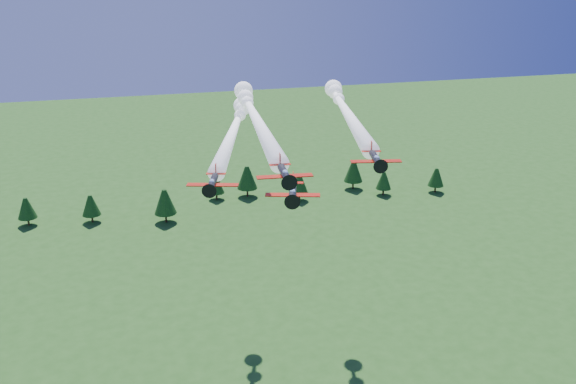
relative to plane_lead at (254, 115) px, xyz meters
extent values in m
cylinder|color=black|center=(-2.94, -31.52, 0.00)|extent=(1.42, 5.21, 0.95)
cone|color=black|center=(-3.22, -34.50, 0.00)|extent=(1.03, 0.94, 0.95)
cone|color=black|center=(-3.27, -35.07, 0.00)|extent=(0.46, 0.47, 0.42)
cylinder|color=black|center=(-3.28, -35.23, 0.00)|extent=(1.99, 0.22, 2.00)
cube|color=red|center=(-2.97, -31.90, -0.30)|extent=(7.13, 1.93, 0.11)
cube|color=red|center=(-2.62, -28.15, 0.05)|extent=(2.82, 1.06, 0.07)
cube|color=red|center=(-2.62, -28.06, 0.81)|extent=(0.17, 0.91, 1.38)
ellipsoid|color=#8EAFDB|center=(-3.02, -32.37, 0.38)|extent=(0.79, 1.20, 0.59)
sphere|color=white|center=(0.88, 9.49, 0.00)|extent=(2.30, 2.30, 2.30)
sphere|color=white|center=(1.38, 14.76, 0.00)|extent=(3.00, 3.00, 3.00)
sphere|color=white|center=(1.87, 20.02, 0.00)|extent=(3.70, 3.70, 3.70)
cylinder|color=black|center=(-10.17, -19.10, -4.68)|extent=(2.42, 5.38, 0.98)
cone|color=black|center=(-11.04, -22.08, -4.68)|extent=(1.19, 1.13, 0.98)
cone|color=black|center=(-11.20, -22.65, -4.68)|extent=(0.54, 0.55, 0.43)
cylinder|color=black|center=(-11.25, -22.81, -4.68)|extent=(2.00, 0.61, 2.07)
cube|color=red|center=(-10.28, -19.48, -5.00)|extent=(7.37, 3.30, 0.12)
cube|color=red|center=(-9.20, -15.75, -4.64)|extent=(2.98, 1.60, 0.07)
cube|color=red|center=(-9.18, -15.65, -3.85)|extent=(0.35, 0.92, 1.43)
ellipsoid|color=#8EAFDB|center=(-10.42, -19.95, -4.29)|extent=(1.01, 1.33, 0.61)
sphere|color=white|center=(1.06, 19.69, -4.68)|extent=(2.30, 2.30, 2.30)
sphere|color=white|center=(2.49, 24.65, -4.68)|extent=(3.00, 3.00, 3.00)
sphere|color=white|center=(3.93, 29.60, -4.68)|extent=(3.70, 3.70, 3.70)
cylinder|color=black|center=(11.84, -25.31, -1.11)|extent=(1.99, 5.25, 0.96)
cone|color=black|center=(11.23, -28.26, -1.11)|extent=(1.11, 1.04, 0.96)
cone|color=black|center=(11.11, -28.82, -1.11)|extent=(0.50, 0.51, 0.42)
cylinder|color=black|center=(11.08, -28.98, -1.11)|extent=(1.97, 0.45, 2.01)
cube|color=red|center=(11.76, -25.69, -1.42)|extent=(7.19, 2.70, 0.11)
cube|color=red|center=(12.53, -21.99, -1.07)|extent=(2.88, 1.36, 0.07)
cube|color=red|center=(12.55, -21.90, -0.30)|extent=(0.27, 0.91, 1.39)
ellipsoid|color=#8EAFDB|center=(11.67, -26.16, -0.73)|extent=(0.91, 1.26, 0.60)
sphere|color=white|center=(20.18, 14.80, -1.11)|extent=(2.30, 2.30, 2.30)
sphere|color=white|center=(21.25, 19.94, -1.11)|extent=(3.00, 3.00, 3.00)
sphere|color=white|center=(22.32, 25.08, -1.11)|extent=(3.70, 3.70, 3.70)
cylinder|color=black|center=(2.55, -15.58, -8.62)|extent=(2.81, 6.21, 1.14)
cone|color=black|center=(1.55, -19.02, -8.62)|extent=(1.38, 1.30, 1.14)
cone|color=black|center=(1.36, -19.67, -8.62)|extent=(0.62, 0.63, 0.50)
cylinder|color=black|center=(1.30, -19.86, -8.62)|extent=(2.30, 0.71, 2.39)
cube|color=red|center=(2.42, -16.02, -8.99)|extent=(8.51, 3.82, 0.14)
cube|color=red|center=(3.68, -11.71, -8.57)|extent=(3.44, 1.85, 0.08)
cube|color=red|center=(3.71, -11.60, -7.66)|extent=(0.40, 1.07, 1.65)
ellipsoid|color=#8EAFDB|center=(2.26, -16.56, -8.17)|extent=(1.17, 1.54, 0.71)
cylinder|color=#382314|center=(33.10, 86.99, -49.48)|extent=(0.60, 0.60, 2.55)
cone|color=#103711|center=(33.10, 86.99, -44.92)|extent=(5.84, 5.84, 6.57)
cylinder|color=#382314|center=(-33.11, 85.35, -49.54)|extent=(0.60, 0.60, 2.44)
cone|color=#103711|center=(-33.11, 85.35, -45.18)|extent=(5.58, 5.58, 6.27)
cylinder|color=#382314|center=(-51.68, 87.77, -49.53)|extent=(0.60, 0.60, 2.45)
cone|color=#103711|center=(-51.68, 87.77, -45.15)|extent=(5.61, 5.61, 6.31)
cylinder|color=#382314|center=(17.18, 95.25, -49.27)|extent=(0.60, 0.60, 2.98)
cone|color=#103711|center=(17.18, 95.25, -43.96)|extent=(6.80, 6.80, 7.65)
cylinder|color=#382314|center=(62.15, 84.88, -49.63)|extent=(0.60, 0.60, 2.27)
cone|color=#103711|center=(62.15, 84.88, -45.57)|extent=(5.19, 5.19, 5.84)
cylinder|color=#382314|center=(6.66, 95.18, -49.60)|extent=(0.60, 0.60, 2.32)
cone|color=#103711|center=(6.66, 95.18, -45.47)|extent=(5.29, 5.29, 5.95)
cylinder|color=#382314|center=(54.35, 93.28, -49.34)|extent=(0.60, 0.60, 2.84)
cone|color=#103711|center=(54.35, 93.28, -44.27)|extent=(6.49, 6.49, 7.30)
cylinder|color=#382314|center=(80.57, 82.82, -49.57)|extent=(0.60, 0.60, 2.38)
cone|color=#103711|center=(80.57, 82.82, -45.32)|extent=(5.44, 5.44, 6.13)
cylinder|color=#382314|center=(-11.34, 79.60, -49.29)|extent=(0.60, 0.60, 2.94)
cone|color=#103711|center=(-11.34, 79.60, -44.05)|extent=(6.72, 6.72, 7.55)
camera|label=1|loc=(-21.98, -104.71, 25.12)|focal=40.00mm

